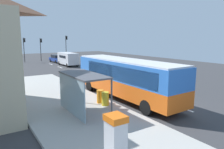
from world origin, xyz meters
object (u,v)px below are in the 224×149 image
at_px(white_van, 68,58).
at_px(recycling_bin_yellow, 105,99).
at_px(bus, 125,76).
at_px(ticket_machine, 116,139).
at_px(recycling_bin_orange, 100,96).
at_px(bus_shelter, 79,84).
at_px(sedan_near, 57,58).
at_px(traffic_light_far_side, 24,46).
at_px(traffic_light_near_side, 66,44).
at_px(traffic_light_median, 41,46).

xyz_separation_m(white_van, recycling_bin_yellow, (-6.40, -23.32, -0.69)).
height_order(bus, recycling_bin_yellow, bus).
bearing_deg(ticket_machine, bus, 51.40).
bearing_deg(recycling_bin_orange, white_van, 74.20).
bearing_deg(bus_shelter, recycling_bin_orange, 29.32).
bearing_deg(bus_shelter, ticket_machine, -101.32).
bearing_deg(sedan_near, traffic_light_far_side, 146.03).
relative_size(bus, ticket_machine, 5.70).
bearing_deg(traffic_light_far_side, white_van, -61.79).
distance_m(ticket_machine, traffic_light_near_side, 40.88).
relative_size(bus, traffic_light_far_side, 2.23).
bearing_deg(recycling_bin_orange, bus_shelter, -150.68).
bearing_deg(sedan_near, bus_shelter, -106.13).
bearing_deg(bus_shelter, traffic_light_median, 78.84).
relative_size(recycling_bin_orange, traffic_light_far_side, 0.19).
xyz_separation_m(bus, traffic_light_median, (2.11, 32.94, 1.40)).
xyz_separation_m(ticket_machine, recycling_bin_yellow, (3.36, 6.27, -0.52)).
relative_size(white_van, traffic_light_median, 1.07).
bearing_deg(bus, ticket_machine, -128.60).
relative_size(ticket_machine, traffic_light_near_side, 0.36).
distance_m(bus, recycling_bin_yellow, 2.95).
xyz_separation_m(recycling_bin_yellow, traffic_light_near_side, (9.69, 32.40, 2.92)).
height_order(sedan_near, ticket_machine, ticket_machine).
bearing_deg(traffic_light_median, sedan_near, -66.86).
bearing_deg(traffic_light_median, bus, -93.67).
distance_m(traffic_light_near_side, traffic_light_median, 5.35).
bearing_deg(traffic_light_median, traffic_light_near_side, -17.44).
bearing_deg(white_van, sedan_near, 89.11).
xyz_separation_m(ticket_machine, recycling_bin_orange, (3.36, 6.97, -0.52)).
bearing_deg(bus_shelter, recycling_bin_yellow, 13.78).
bearing_deg(recycling_bin_yellow, traffic_light_median, 82.29).
distance_m(ticket_machine, recycling_bin_yellow, 7.13).
relative_size(bus, traffic_light_median, 2.27).
xyz_separation_m(traffic_light_median, bus_shelter, (-6.81, -34.54, -1.14)).
relative_size(ticket_machine, traffic_light_far_side, 0.39).
height_order(traffic_light_far_side, bus_shelter, traffic_light_far_side).
bearing_deg(ticket_machine, sedan_near, 74.62).
distance_m(sedan_near, recycling_bin_orange, 29.59).
height_order(ticket_machine, recycling_bin_orange, ticket_machine).
height_order(bus, sedan_near, bus).
distance_m(recycling_bin_orange, traffic_light_near_side, 33.28).
bearing_deg(recycling_bin_yellow, bus, 22.96).
distance_m(recycling_bin_yellow, bus_shelter, 2.70).
relative_size(sedan_near, traffic_light_median, 0.93).
distance_m(recycling_bin_orange, traffic_light_far_side, 32.62).
distance_m(sedan_near, ticket_machine, 37.17).
bearing_deg(bus, sedan_near, 82.00).
distance_m(ticket_machine, bus_shelter, 5.91).
bearing_deg(traffic_light_median, white_van, -80.44).
height_order(traffic_light_median, bus_shelter, traffic_light_median).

